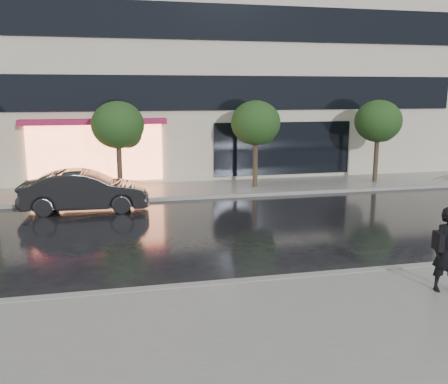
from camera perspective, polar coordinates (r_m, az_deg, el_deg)
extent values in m
plane|color=black|center=(12.68, 3.24, -8.77)|extent=(120.00, 120.00, 0.00)
cube|color=slate|center=(9.82, 8.67, -14.76)|extent=(60.00, 4.50, 0.12)
cube|color=slate|center=(22.35, -4.03, 0.28)|extent=(60.00, 3.50, 0.12)
cube|color=gray|center=(11.76, 4.62, -10.08)|extent=(60.00, 0.25, 0.14)
cube|color=gray|center=(20.65, -3.28, -0.61)|extent=(60.00, 0.25, 0.14)
cube|color=beige|center=(29.97, -6.73, 20.24)|extent=(30.00, 12.00, 18.00)
cube|color=black|center=(23.60, -4.83, 11.22)|extent=(28.00, 0.12, 1.60)
cube|color=black|center=(23.80, -4.96, 18.94)|extent=(28.00, 0.12, 1.60)
cube|color=#FF8C59|center=(23.51, -14.43, 4.30)|extent=(6.00, 0.10, 2.60)
cube|color=#971742|center=(23.06, -14.63, 7.78)|extent=(6.40, 0.70, 0.25)
cube|color=black|center=(24.96, 6.76, 4.97)|extent=(7.00, 0.10, 2.60)
cylinder|color=#33261C|center=(21.67, -11.83, 2.50)|extent=(0.22, 0.22, 2.20)
ellipsoid|color=#163213|center=(21.47, -12.04, 7.52)|extent=(2.20, 2.20, 1.98)
sphere|color=#163213|center=(21.71, -10.95, 6.54)|extent=(1.20, 1.20, 1.20)
cylinder|color=#33261C|center=(22.58, 3.58, 3.07)|extent=(0.22, 0.22, 2.20)
ellipsoid|color=#163213|center=(22.38, 3.64, 7.89)|extent=(2.20, 2.20, 1.98)
sphere|color=#163213|center=(22.71, 4.46, 6.92)|extent=(1.20, 1.20, 1.20)
cylinder|color=#33261C|center=(24.93, 16.96, 3.39)|extent=(0.22, 0.22, 2.20)
ellipsoid|color=#163213|center=(24.76, 17.21, 7.75)|extent=(2.20, 2.20, 1.98)
sphere|color=#163213|center=(25.15, 17.73, 6.85)|extent=(1.20, 1.20, 1.20)
imported|color=black|center=(19.13, -15.58, 0.12)|extent=(4.69, 1.86, 1.52)
imported|color=black|center=(11.77, 24.25, -6.06)|extent=(0.73, 0.54, 1.84)
cube|color=black|center=(11.54, 23.29, -5.18)|extent=(0.18, 0.36, 0.39)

